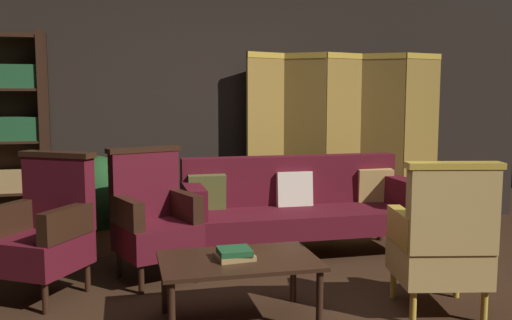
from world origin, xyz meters
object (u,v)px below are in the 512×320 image
object	(u,v)px
armchair_gilt_accent	(442,242)
book_green_cloth	(235,251)
armchair_wing_left	(45,230)
book_tan_leather	(235,257)
potted_plant	(97,198)
folding_screen	(344,140)
velvet_couch	(297,204)
armchair_wing_right	(153,218)
coffee_table	(239,266)

from	to	relation	value
armchair_gilt_accent	book_green_cloth	xyz separation A→B (m)	(-1.36, 0.17, -0.02)
armchair_wing_left	book_tan_leather	distance (m)	1.48
potted_plant	book_tan_leather	distance (m)	2.07
folding_screen	armchair_wing_left	size ratio (longest dim) A/B	2.03
velvet_couch	potted_plant	bearing A→B (deg)	168.92
folding_screen	armchair_gilt_accent	world-z (taller)	folding_screen
folding_screen	armchair_wing_right	size ratio (longest dim) A/B	2.03
velvet_couch	book_green_cloth	distance (m)	1.74
folding_screen	armchair_wing_right	xyz separation A→B (m)	(-2.07, -1.11, -0.50)
velvet_couch	armchair_wing_right	xyz separation A→B (m)	(-1.34, -0.46, 0.04)
potted_plant	book_tan_leather	bearing A→B (deg)	-63.77
coffee_table	book_tan_leather	xyz separation A→B (m)	(-0.03, -0.00, 0.06)
velvet_couch	armchair_gilt_accent	bearing A→B (deg)	-74.28
folding_screen	armchair_wing_left	distance (m)	3.19
velvet_couch	armchair_wing_left	distance (m)	2.24
velvet_couch	folding_screen	bearing A→B (deg)	42.01
coffee_table	armchair_gilt_accent	size ratio (longest dim) A/B	0.96
coffee_table	folding_screen	bearing A→B (deg)	53.47
potted_plant	book_tan_leather	world-z (taller)	potted_plant
coffee_table	potted_plant	xyz separation A→B (m)	(-0.94, 1.85, 0.15)
armchair_gilt_accent	folding_screen	bearing A→B (deg)	83.75
coffee_table	armchair_wing_right	xyz separation A→B (m)	(-0.48, 1.03, 0.12)
coffee_table	armchair_wing_right	bearing A→B (deg)	114.88
coffee_table	armchair_gilt_accent	world-z (taller)	armchair_gilt_accent
folding_screen	coffee_table	world-z (taller)	folding_screen
armchair_gilt_accent	book_green_cloth	size ratio (longest dim) A/B	5.09
armchair_wing_right	book_tan_leather	xyz separation A→B (m)	(0.45, -1.04, -0.05)
velvet_couch	book_green_cloth	size ratio (longest dim) A/B	10.37
velvet_couch	armchair_gilt_accent	world-z (taller)	armchair_gilt_accent
book_green_cloth	armchair_wing_right	bearing A→B (deg)	113.54
velvet_couch	coffee_table	distance (m)	1.73
armchair_gilt_accent	armchair_wing_right	distance (m)	2.18
folding_screen	velvet_couch	bearing A→B (deg)	-137.99
coffee_table	armchair_gilt_accent	distance (m)	1.35
coffee_table	book_green_cloth	distance (m)	0.10
coffee_table	book_green_cloth	world-z (taller)	book_green_cloth
velvet_couch	armchair_wing_left	xyz separation A→B (m)	(-2.13, -0.69, 0.04)
velvet_couch	potted_plant	world-z (taller)	potted_plant
coffee_table	armchair_wing_right	world-z (taller)	armchair_wing_right
book_tan_leather	book_green_cloth	size ratio (longest dim) A/B	1.12
coffee_table	armchair_wing_left	world-z (taller)	armchair_wing_left
book_green_cloth	book_tan_leather	bearing A→B (deg)	0.00
folding_screen	armchair_gilt_accent	xyz separation A→B (m)	(-0.25, -2.32, -0.50)
coffee_table	armchair_wing_right	distance (m)	1.14
armchair_wing_right	potted_plant	xyz separation A→B (m)	(-0.46, 0.82, 0.04)
armchair_gilt_accent	book_tan_leather	world-z (taller)	armchair_gilt_accent
armchair_gilt_accent	armchair_wing_left	size ratio (longest dim) A/B	1.00
folding_screen	coffee_table	bearing A→B (deg)	-126.53
book_tan_leather	potted_plant	bearing A→B (deg)	116.23
armchair_gilt_accent	armchair_wing_right	world-z (taller)	same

